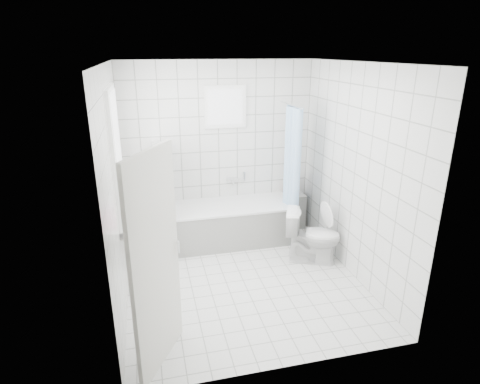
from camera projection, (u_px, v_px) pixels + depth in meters
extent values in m
plane|color=white|center=(243.00, 280.00, 5.01)|extent=(3.00, 3.00, 0.00)
plane|color=white|center=(244.00, 62.00, 4.14)|extent=(3.00, 3.00, 0.00)
cube|color=white|center=(219.00, 151.00, 5.95)|extent=(2.80, 0.02, 2.60)
cube|color=white|center=(289.00, 238.00, 3.20)|extent=(2.80, 0.02, 2.60)
cube|color=white|center=(116.00, 191.00, 4.27)|extent=(0.02, 3.00, 2.60)
cube|color=white|center=(355.00, 173.00, 4.89)|extent=(0.02, 3.00, 2.60)
cube|color=white|center=(119.00, 157.00, 4.45)|extent=(0.01, 0.90, 1.40)
cube|color=white|center=(226.00, 107.00, 5.71)|extent=(0.50, 0.01, 0.50)
cube|color=white|center=(129.00, 218.00, 4.71)|extent=(0.18, 1.02, 0.08)
cube|color=silver|center=(156.00, 265.00, 3.41)|extent=(0.43, 0.72, 2.00)
cube|color=white|center=(231.00, 224.00, 5.97)|extent=(1.82, 0.75, 0.55)
cube|color=white|center=(231.00, 206.00, 5.87)|extent=(1.84, 0.77, 0.03)
cube|color=white|center=(162.00, 201.00, 5.55)|extent=(0.15, 0.85, 1.50)
cube|color=white|center=(292.00, 211.00, 6.44)|extent=(0.40, 0.24, 0.55)
imported|color=white|center=(313.00, 236.00, 5.37)|extent=(0.82, 0.66, 0.73)
cylinder|color=silver|center=(291.00, 105.00, 5.56)|extent=(0.02, 0.80, 0.02)
cube|color=silver|center=(232.00, 180.00, 6.11)|extent=(0.18, 0.06, 0.06)
imported|color=silver|center=(129.00, 200.00, 4.76)|extent=(0.12, 0.12, 0.27)
imported|color=#38BBFF|center=(129.00, 213.00, 4.51)|extent=(0.12, 0.12, 0.18)
imported|color=#C0609E|center=(129.00, 199.00, 4.91)|extent=(0.10, 0.10, 0.18)
imported|color=#C94E7E|center=(128.00, 215.00, 4.31)|extent=(0.15, 0.15, 0.29)
imported|color=silver|center=(129.00, 209.00, 4.65)|extent=(0.17, 0.17, 0.16)
cylinder|color=#1C34E6|center=(295.00, 186.00, 6.35)|extent=(0.06, 0.06, 0.27)
cylinder|color=red|center=(289.00, 189.00, 6.32)|extent=(0.06, 0.06, 0.21)
cylinder|color=#1CA859|center=(292.00, 191.00, 6.22)|extent=(0.06, 0.06, 0.20)
cylinder|color=gold|center=(297.00, 190.00, 6.22)|extent=(0.06, 0.06, 0.23)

